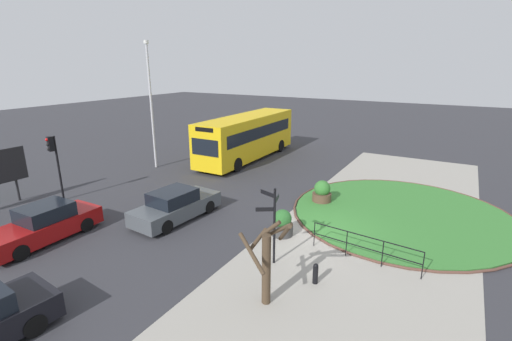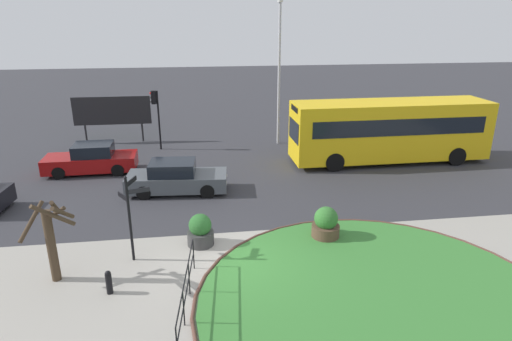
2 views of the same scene
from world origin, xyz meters
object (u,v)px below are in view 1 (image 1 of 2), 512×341
(bus_yellow, at_px, (247,136))
(street_tree_bare, at_px, (267,259))
(car_trailing, at_px, (44,225))
(signpost_directional, at_px, (273,218))
(planter_near_signpost, at_px, (322,193))
(car_near_lane, at_px, (176,206))
(bollard_foreground, at_px, (315,273))
(traffic_light_near, at_px, (54,154))
(lamppost_tall, at_px, (151,102))
(planter_kerbside, at_px, (282,224))

(bus_yellow, bearing_deg, street_tree_bare, 32.73)
(bus_yellow, xyz_separation_m, car_trailing, (-15.99, 0.35, -1.12))
(signpost_directional, xyz_separation_m, planter_near_signpost, (6.75, 0.51, -1.24))
(car_near_lane, bearing_deg, bollard_foreground, -98.01)
(traffic_light_near, relative_size, lamppost_tall, 0.41)
(planter_near_signpost, height_order, street_tree_bare, street_tree_bare)
(planter_near_signpost, distance_m, planter_kerbside, 4.53)
(car_near_lane, height_order, planter_kerbside, car_near_lane)
(bus_yellow, height_order, car_near_lane, bus_yellow)
(car_trailing, bearing_deg, car_near_lane, 142.04)
(bollard_foreground, distance_m, lamppost_tall, 17.68)
(bollard_foreground, height_order, planter_near_signpost, planter_near_signpost)
(traffic_light_near, xyz_separation_m, planter_kerbside, (2.31, -12.36, -2.09))
(car_trailing, relative_size, street_tree_bare, 1.61)
(car_trailing, distance_m, street_tree_bare, 10.25)
(car_near_lane, distance_m, car_trailing, 5.56)
(lamppost_tall, bearing_deg, car_near_lane, -129.58)
(car_near_lane, bearing_deg, traffic_light_near, 104.84)
(bollard_foreground, xyz_separation_m, lamppost_tall, (7.89, 15.24, 4.25))
(bollard_foreground, bearing_deg, lamppost_tall, 62.63)
(bollard_foreground, xyz_separation_m, planter_near_signpost, (7.24, 2.42, 0.17))
(planter_near_signpost, relative_size, street_tree_bare, 0.43)
(bollard_foreground, bearing_deg, signpost_directional, 75.40)
(car_trailing, relative_size, traffic_light_near, 1.30)
(traffic_light_near, bearing_deg, bus_yellow, 172.30)
(traffic_light_near, bearing_deg, car_trailing, 60.95)
(traffic_light_near, relative_size, street_tree_bare, 1.24)
(car_near_lane, distance_m, planter_kerbside, 5.29)
(car_near_lane, bearing_deg, signpost_directional, -97.30)
(signpost_directional, relative_size, traffic_light_near, 0.84)
(car_near_lane, xyz_separation_m, street_tree_bare, (-3.42, -6.82, 0.84))
(signpost_directional, relative_size, car_near_lane, 0.64)
(bollard_foreground, height_order, car_trailing, car_trailing)
(street_tree_bare, bearing_deg, car_near_lane, 63.34)
(bus_yellow, bearing_deg, car_trailing, -1.77)
(car_trailing, distance_m, traffic_light_near, 5.29)
(car_trailing, height_order, street_tree_bare, street_tree_bare)
(car_trailing, bearing_deg, bollard_foreground, 102.84)
(car_near_lane, xyz_separation_m, traffic_light_near, (-1.32, 7.16, 1.95))
(planter_near_signpost, bearing_deg, car_trailing, 138.88)
(bollard_foreground, bearing_deg, traffic_light_near, 88.47)
(signpost_directional, height_order, planter_near_signpost, signpost_directional)
(bollard_foreground, height_order, bus_yellow, bus_yellow)
(car_trailing, xyz_separation_m, lamppost_tall, (10.61, 4.13, 3.95))
(signpost_directional, relative_size, bollard_foreground, 3.92)
(car_trailing, bearing_deg, bus_yellow, 177.82)
(street_tree_bare, bearing_deg, traffic_light_near, 81.43)
(bollard_foreground, height_order, traffic_light_near, traffic_light_near)
(bollard_foreground, distance_m, car_near_lane, 7.96)
(street_tree_bare, bearing_deg, bus_yellow, 33.23)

